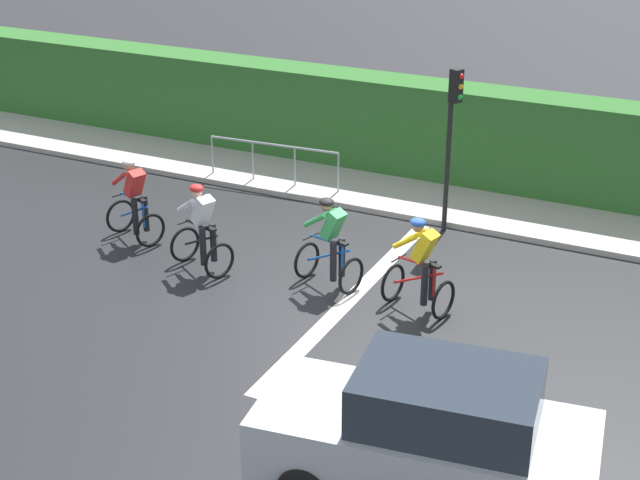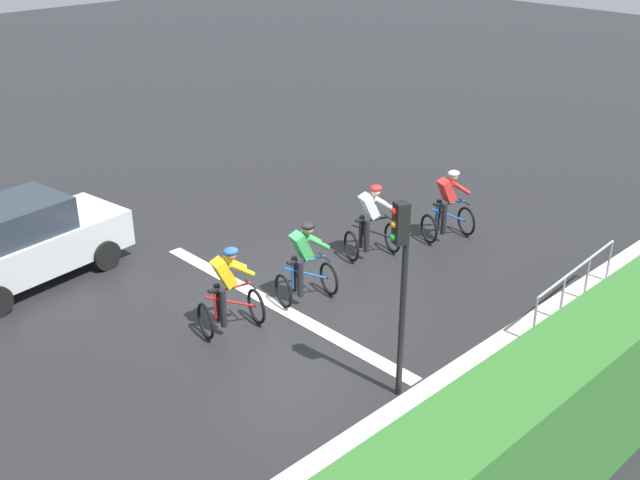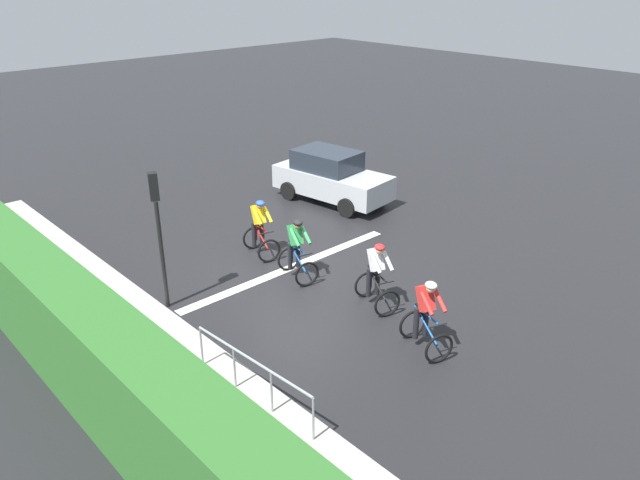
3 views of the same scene
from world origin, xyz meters
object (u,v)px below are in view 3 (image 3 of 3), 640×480
object	(u,v)px
cyclist_lead	(426,317)
cyclist_mid	(297,250)
cyclist_second	(377,276)
car_silver	(331,177)
cyclist_fourth	(260,229)
pedestrian_railing_kerbside	(252,370)
traffic_light_near_crossing	(158,220)

from	to	relation	value
cyclist_lead	cyclist_mid	xyz separation A→B (m)	(-0.15, -4.31, 0.00)
cyclist_second	car_silver	world-z (taller)	car_silver
cyclist_fourth	pedestrian_railing_kerbside	xyz separation A→B (m)	(4.07, 5.03, -0.02)
cyclist_second	pedestrian_railing_kerbside	size ratio (longest dim) A/B	0.53
cyclist_second	cyclist_fourth	world-z (taller)	same
car_silver	traffic_light_near_crossing	xyz separation A→B (m)	(7.84, 2.48, 1.35)
traffic_light_near_crossing	pedestrian_railing_kerbside	bearing A→B (deg)	81.12
car_silver	traffic_light_near_crossing	world-z (taller)	traffic_light_near_crossing
cyclist_fourth	cyclist_mid	bearing A→B (deg)	85.15
cyclist_lead	cyclist_second	xyz separation A→B (m)	(-0.59, -1.93, 0.00)
cyclist_lead	car_silver	world-z (taller)	car_silver
cyclist_lead	pedestrian_railing_kerbside	distance (m)	3.91
cyclist_lead	traffic_light_near_crossing	size ratio (longest dim) A/B	0.50
cyclist_lead	cyclist_fourth	xyz separation A→B (m)	(-0.30, -6.06, 0.00)
cyclist_fourth	cyclist_second	bearing A→B (deg)	94.07
car_silver	pedestrian_railing_kerbside	bearing A→B (deg)	38.66
traffic_light_near_crossing	pedestrian_railing_kerbside	size ratio (longest dim) A/B	1.06
cyclist_second	cyclist_fourth	size ratio (longest dim) A/B	1.00
pedestrian_railing_kerbside	traffic_light_near_crossing	bearing A→B (deg)	-98.88
cyclist_second	pedestrian_railing_kerbside	xyz separation A→B (m)	(4.36, 0.91, -0.02)
cyclist_mid	pedestrian_railing_kerbside	bearing A→B (deg)	40.00
cyclist_mid	pedestrian_railing_kerbside	size ratio (longest dim) A/B	0.53
car_silver	traffic_light_near_crossing	bearing A→B (deg)	17.54
cyclist_second	traffic_light_near_crossing	size ratio (longest dim) A/B	0.50
cyclist_fourth	car_silver	xyz separation A→B (m)	(-4.45, -1.78, 0.08)
car_silver	pedestrian_railing_kerbside	world-z (taller)	car_silver
cyclist_lead	cyclist_fourth	world-z (taller)	same
traffic_light_near_crossing	car_silver	bearing A→B (deg)	-162.46
cyclist_second	car_silver	xyz separation A→B (m)	(-4.16, -5.91, 0.08)
cyclist_second	cyclist_mid	bearing A→B (deg)	-79.49
cyclist_lead	traffic_light_near_crossing	bearing A→B (deg)	-60.04
cyclist_lead	cyclist_fourth	bearing A→B (deg)	-92.82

